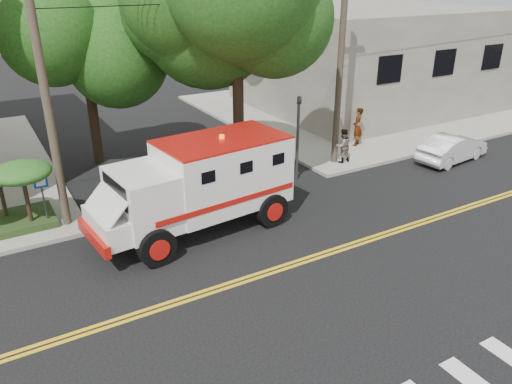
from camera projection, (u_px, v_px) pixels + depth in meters
ground at (297, 263)px, 15.32m from camera, size 100.00×100.00×0.00m
sidewalk_ne at (351, 109)px, 32.14m from camera, size 17.00×17.00×0.15m
building_right at (368, 57)px, 31.97m from camera, size 14.00×12.00×6.00m
utility_pole_left at (46, 100)px, 15.66m from camera, size 0.28×0.28×9.00m
utility_pole_right at (340, 66)px, 21.27m from camera, size 0.28×0.28×9.00m
tree_main at (251, 1)px, 18.18m from camera, size 6.08×5.70×9.85m
tree_left at (91, 35)px, 21.07m from camera, size 4.48×4.20×7.70m
tree_right at (273, 10)px, 29.35m from camera, size 4.80×4.50×8.20m
traffic_signal at (298, 129)px, 20.58m from camera, size 0.15×0.18×3.60m
accessibility_sign at (43, 193)px, 16.80m from camera, size 0.45×0.10×2.02m
armored_truck at (201, 182)px, 16.64m from camera, size 7.08×3.35×3.12m
parked_sedan at (452, 148)px, 23.27m from camera, size 4.02×1.83×1.28m
pedestrian_a at (357, 127)px, 24.82m from camera, size 0.83×0.79×1.91m
pedestrian_b at (343, 146)px, 22.67m from camera, size 0.78×0.61×1.56m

